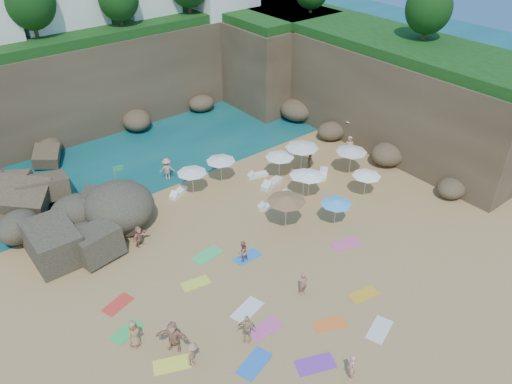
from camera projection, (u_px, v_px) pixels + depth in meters
ground at (261, 249)px, 31.77m from camera, size 120.00×120.00×0.00m
seawater at (77, 103)px, 51.37m from camera, size 120.00×120.00×0.00m
cliff_back at (110, 74)px, 46.95m from camera, size 44.00×8.00×8.00m
cliff_right at (369, 85)px, 44.73m from camera, size 8.00×30.00×8.00m
cliff_corner at (267, 56)px, 51.52m from camera, size 10.00×12.00×8.00m
rock_promontory at (7, 200)px, 36.47m from camera, size 12.00×7.00×2.00m
clifftop_trees at (157, 0)px, 40.85m from camera, size 35.60×23.82×4.40m
rock_outcrop at (76, 240)px, 32.50m from camera, size 8.49×7.41×2.85m
flag_pole at (118, 182)px, 34.41m from camera, size 0.67×0.11×3.45m
parasol_0 at (192, 171)px, 36.19m from camera, size 2.21×2.21×2.09m
parasol_1 at (221, 159)px, 37.59m from camera, size 2.23×2.23×2.11m
parasol_2 at (280, 155)px, 38.07m from camera, size 2.25×2.25×2.13m
parasol_3 at (302, 145)px, 38.68m from camera, size 2.64×2.64×2.50m
parasol_4 at (357, 117)px, 43.31m from camera, size 2.54×2.54×2.41m
parasol_5 at (309, 174)px, 35.78m from camera, size 2.22×2.22×2.10m
parasol_6 at (287, 198)px, 32.51m from camera, size 2.64×2.64×2.49m
parasol_7 at (304, 174)px, 35.98m from camera, size 2.13×2.13×2.01m
parasol_8 at (352, 150)px, 38.47m from camera, size 2.44×2.44×2.31m
parasol_9 at (367, 174)px, 36.00m from camera, size 2.10×2.10×1.98m
parasol_10 at (336, 202)px, 33.04m from camera, size 2.08×2.08×1.97m
lounger_0 at (178, 193)px, 37.00m from camera, size 1.77×1.29×0.26m
lounger_1 at (258, 175)px, 39.14m from camera, size 1.68×0.95×0.25m
lounger_2 at (323, 174)px, 39.26m from camera, size 1.82×1.64×0.29m
lounger_3 at (269, 206)px, 35.55m from camera, size 1.67×0.98×0.25m
lounger_4 at (272, 184)px, 38.03m from camera, size 2.14×1.16×0.32m
lounger_5 at (283, 197)px, 36.54m from camera, size 1.83×1.18×0.27m
towel_0 at (254, 363)px, 24.44m from camera, size 2.12×1.49×0.03m
towel_1 at (265, 328)px, 26.29m from camera, size 1.90×0.97×0.03m
towel_2 at (330, 324)px, 26.56m from camera, size 1.92×1.46×0.03m
towel_3 at (126, 332)px, 26.11m from camera, size 1.90×1.32×0.03m
towel_4 at (172, 364)px, 24.40m from camera, size 2.00×1.52×0.03m
towel_5 at (247, 310)px, 27.39m from camera, size 2.12×1.45×0.03m
towel_6 at (315, 364)px, 24.41m from camera, size 2.15×1.62×0.03m
towel_7 at (118, 304)px, 27.74m from camera, size 1.89×1.33×0.03m
towel_8 at (247, 257)px, 31.11m from camera, size 1.78×0.96×0.03m
towel_9 at (346, 244)px, 32.16m from camera, size 2.09×1.51×0.03m
towel_10 at (364, 295)px, 28.37m from camera, size 1.85×1.19×0.03m
towel_11 at (207, 255)px, 31.27m from camera, size 1.98×1.15×0.03m
towel_12 at (196, 283)px, 29.14m from camera, size 1.78×1.11×0.03m
towel_13 at (379, 330)px, 26.23m from camera, size 2.03×1.46×0.03m
person_stand_1 at (243, 252)px, 30.44m from camera, size 0.75×0.60×1.46m
person_stand_2 at (167, 169)px, 38.36m from camera, size 1.25×1.02×1.82m
person_stand_3 at (310, 163)px, 39.34m from camera, size 0.86×1.03×1.65m
person_stand_4 at (349, 145)px, 41.83m from camera, size 0.91×0.83×1.64m
person_stand_5 at (139, 236)px, 31.67m from camera, size 1.43×0.92×1.49m
person_stand_6 at (351, 368)px, 23.37m from camera, size 0.57×0.65×1.51m
person_lie_0 at (194, 361)px, 24.34m from camera, size 1.45×1.66×0.37m
person_lie_1 at (247, 337)px, 25.56m from camera, size 1.89×1.91×0.41m
person_lie_2 at (136, 342)px, 25.29m from camera, size 1.26×1.80×0.43m
person_lie_3 at (174, 346)px, 25.07m from camera, size 2.47×2.46×0.48m
person_lie_4 at (303, 292)px, 28.34m from camera, size 0.59×1.48×0.35m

